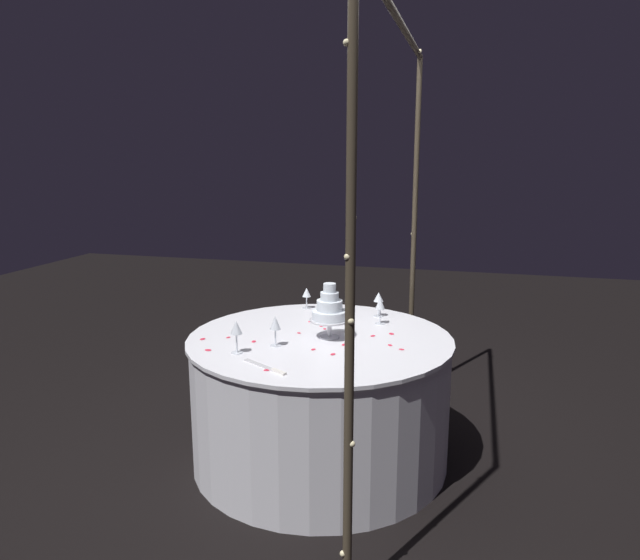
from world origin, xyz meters
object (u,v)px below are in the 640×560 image
Objects in this scene: wine_glass_2 at (275,324)px; wine_glass_5 at (380,304)px; wine_glass_4 at (330,308)px; tiered_cake at (329,310)px; wine_glass_3 at (307,294)px; cake_knife at (267,368)px; main_table at (320,398)px; wine_glass_0 at (236,329)px; decorative_arch at (394,192)px; wine_glass_1 at (379,298)px.

wine_glass_5 is at bearing 139.98° from wine_glass_2.
tiered_cake is at bearing 13.11° from wine_glass_4.
wine_glass_3 is 0.52× the size of cake_knife.
tiered_cake reaches higher than main_table.
wine_glass_2 is at bearing -40.39° from main_table.
wine_glass_3 is (-0.95, 0.09, -0.03)m from wine_glass_0.
wine_glass_1 is at bearing -163.36° from decorative_arch.
decorative_arch is 0.78m from wine_glass_5.
wine_glass_3 is 0.58m from wine_glass_5.
wine_glass_1 is 1.11m from cake_knife.
wine_glass_2 is 1.19× the size of wine_glass_3.
decorative_arch is at bearing 48.11° from wine_glass_3.
tiered_cake is 2.06× the size of wine_glass_4.
wine_glass_2 is 0.73m from wine_glass_5.
wine_glass_4 is at bearing 150.86° from wine_glass_0.
wine_glass_1 is at bearing 159.50° from tiered_cake.
tiered_cake is at bearing -20.50° from wine_glass_1.
tiered_cake is at bearing -33.23° from wine_glass_5.
cake_knife is at bearing -8.28° from wine_glass_4.
main_table is 9.47× the size of wine_glass_1.
tiered_cake is 0.54m from wine_glass_0.
wine_glass_2 is at bearing 136.03° from wine_glass_0.
wine_glass_0 reaches higher than wine_glass_3.
wine_glass_4 is (-0.23, 0.00, 0.48)m from main_table.
wine_glass_1 is 0.59× the size of cake_knife.
main_table is 8.63× the size of wine_glass_0.
cake_knife is at bearing 53.41° from wine_glass_0.
wine_glass_0 is (0.38, -0.74, -0.68)m from decorative_arch.
decorative_arch is 13.89× the size of wine_glass_0.
tiered_cake is at bearing 27.51° from wine_glass_3.
wine_glass_0 is at bearing -126.59° from cake_knife.
wine_glass_3 reaches higher than cake_knife.
decorative_arch is 1.61× the size of main_table.
wine_glass_3 is at bearing -131.89° from decorative_arch.
wine_glass_5 reaches higher than wine_glass_1.
wine_glass_0 is at bearing -40.94° from wine_glass_5.
wine_glass_5 is (-0.56, 0.47, 0.00)m from wine_glass_2.
wine_glass_3 is (-0.58, -0.64, -0.71)m from decorative_arch.
wine_glass_0 is 1.03× the size of wine_glass_5.
wine_glass_5 is 0.98m from cake_knife.
decorative_arch is 17.08× the size of wine_glass_3.
wine_glass_1 is (-0.50, -0.15, -0.69)m from decorative_arch.
wine_glass_4 is at bearing 171.72° from cake_knife.
decorative_arch reaches higher than tiered_cake.
wine_glass_0 is at bearing -62.86° from decorative_arch.
cake_knife is at bearing 6.83° from wine_glass_3.
main_table is 0.57m from wine_glass_2.
wine_glass_2 is at bearing 4.40° from wine_glass_3.
wine_glass_3 is at bearing -144.22° from wine_glass_4.
main_table is 0.53m from tiered_cake.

